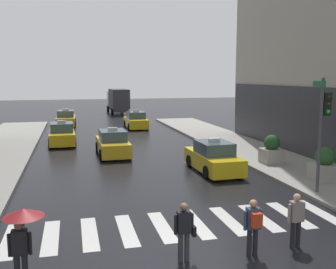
% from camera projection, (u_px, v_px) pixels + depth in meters
% --- Properties ---
extents(ground_plane, '(160.00, 160.00, 0.00)m').
position_uv_depth(ground_plane, '(209.00, 266.00, 10.43)').
color(ground_plane, black).
extents(crosswalk_markings, '(11.30, 2.80, 0.01)m').
position_uv_depth(crosswalk_markings, '(179.00, 225.00, 13.31)').
color(crosswalk_markings, silver).
rests_on(crosswalk_markings, ground).
extents(traffic_light_pole, '(0.44, 0.84, 4.80)m').
position_uv_depth(traffic_light_pole, '(323.00, 119.00, 16.22)').
color(traffic_light_pole, '#47474C').
rests_on(traffic_light_pole, curb_right).
extents(taxi_lead, '(2.01, 4.58, 1.80)m').
position_uv_depth(taxi_lead, '(213.00, 158.00, 20.74)').
color(taxi_lead, yellow).
rests_on(taxi_lead, ground).
extents(taxi_second, '(1.99, 4.57, 1.80)m').
position_uv_depth(taxi_second, '(113.00, 144.00, 25.11)').
color(taxi_second, gold).
rests_on(taxi_second, ground).
extents(taxi_third, '(2.02, 4.58, 1.80)m').
position_uv_depth(taxi_third, '(62.00, 135.00, 29.16)').
color(taxi_third, yellow).
rests_on(taxi_third, ground).
extents(taxi_fourth, '(1.95, 4.55, 1.80)m').
position_uv_depth(taxi_fourth, '(136.00, 121.00, 38.28)').
color(taxi_fourth, yellow).
rests_on(taxi_fourth, ground).
extents(taxi_fifth, '(2.01, 4.58, 1.80)m').
position_uv_depth(taxi_fifth, '(66.00, 119.00, 39.80)').
color(taxi_fifth, gold).
rests_on(taxi_fifth, ground).
extents(box_truck, '(2.42, 7.59, 3.35)m').
position_uv_depth(box_truck, '(118.00, 100.00, 53.13)').
color(box_truck, '#2D2D2D').
rests_on(box_truck, ground).
extents(pedestrian_with_umbrella, '(0.96, 0.96, 1.94)m').
position_uv_depth(pedestrian_with_umbrella, '(22.00, 226.00, 9.21)').
color(pedestrian_with_umbrella, black).
rests_on(pedestrian_with_umbrella, ground).
extents(pedestrian_with_backpack, '(0.55, 0.43, 1.65)m').
position_uv_depth(pedestrian_with_backpack, '(253.00, 224.00, 10.82)').
color(pedestrian_with_backpack, black).
rests_on(pedestrian_with_backpack, ground).
extents(pedestrian_with_handbag, '(0.60, 0.24, 1.65)m').
position_uv_depth(pedestrian_with_handbag, '(184.00, 229.00, 10.57)').
color(pedestrian_with_handbag, '#333338').
rests_on(pedestrian_with_handbag, ground).
extents(pedestrian_plain_coat, '(0.55, 0.24, 1.65)m').
position_uv_depth(pedestrian_plain_coat, '(296.00, 217.00, 11.41)').
color(pedestrian_plain_coat, black).
rests_on(pedestrian_plain_coat, ground).
extents(planter_near_corner, '(1.10, 1.10, 1.60)m').
position_uv_depth(planter_near_corner, '(324.00, 165.00, 18.35)').
color(planter_near_corner, '#A8A399').
rests_on(planter_near_corner, curb_right).
extents(planter_mid_block, '(1.10, 1.10, 1.60)m').
position_uv_depth(planter_mid_block, '(272.00, 150.00, 22.17)').
color(planter_mid_block, '#A8A399').
rests_on(planter_mid_block, curb_right).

